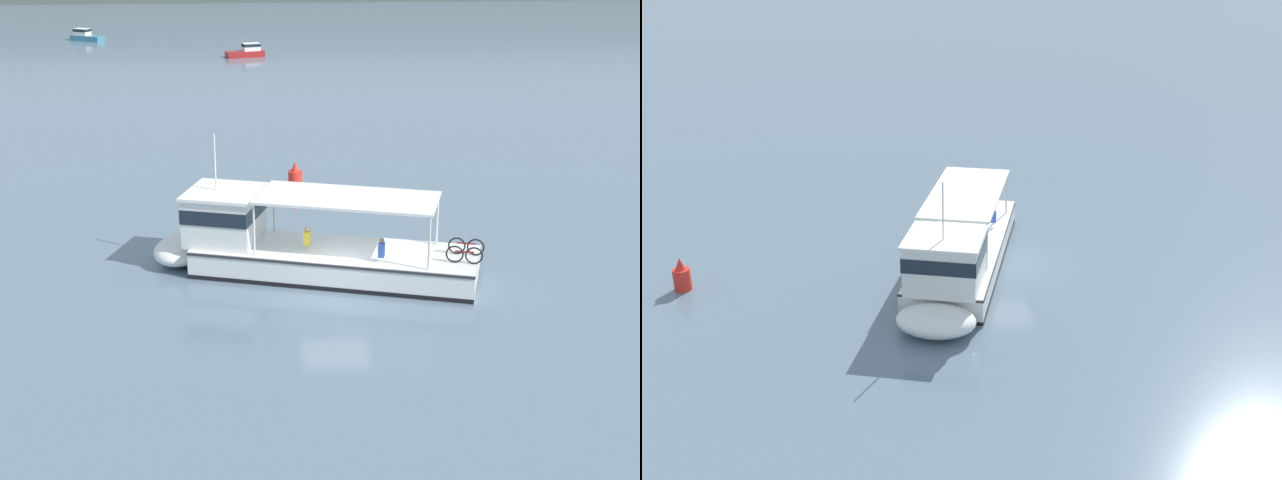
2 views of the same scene
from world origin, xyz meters
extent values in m
plane|color=slate|center=(0.00, 0.00, 0.00)|extent=(400.00, 400.00, 0.00)
cube|color=white|center=(0.14, 1.71, 0.55)|extent=(11.26, 6.23, 1.10)
ellipsoid|color=white|center=(-5.79, 3.53, 0.55)|extent=(2.97, 3.46, 1.01)
cube|color=black|center=(0.14, 1.71, 0.10)|extent=(11.28, 6.27, 0.16)
cube|color=#2D2D33|center=(0.14, 1.71, 1.02)|extent=(11.28, 6.29, 0.10)
cube|color=white|center=(-4.07, 3.00, 2.05)|extent=(3.28, 3.36, 1.90)
cube|color=#19232D|center=(-4.07, 3.00, 2.38)|extent=(3.34, 3.44, 0.56)
cube|color=white|center=(-4.07, 3.00, 3.06)|extent=(3.48, 3.56, 0.12)
cube|color=white|center=(0.57, 1.58, 3.15)|extent=(7.27, 4.78, 0.10)
cylinder|color=silver|center=(-2.94, 1.23, 2.10)|extent=(0.08, 0.08, 2.00)
cylinder|color=silver|center=(-2.14, 3.83, 2.10)|extent=(0.08, 0.08, 2.00)
cylinder|color=silver|center=(3.28, -0.68, 2.10)|extent=(0.08, 0.08, 2.00)
cylinder|color=silver|center=(4.07, 1.92, 2.10)|extent=(0.08, 0.08, 2.00)
cylinder|color=silver|center=(-4.35, 3.09, 4.22)|extent=(0.06, 0.06, 2.20)
sphere|color=white|center=(-2.59, 4.41, 0.50)|extent=(0.36, 0.36, 0.36)
sphere|color=white|center=(0.57, 3.44, 0.50)|extent=(0.36, 0.36, 0.36)
sphere|color=white|center=(3.53, 2.53, 0.50)|extent=(0.36, 0.36, 0.36)
torus|color=black|center=(4.35, -0.06, 1.43)|extent=(0.65, 0.25, 0.66)
torus|color=black|center=(5.02, -0.26, 1.43)|extent=(0.65, 0.25, 0.66)
cylinder|color=maroon|center=(4.69, -0.16, 1.55)|extent=(0.69, 0.26, 0.06)
torus|color=black|center=(4.62, 0.80, 1.43)|extent=(0.65, 0.25, 0.66)
torus|color=black|center=(5.29, 0.60, 1.43)|extent=(0.65, 0.25, 0.66)
cylinder|color=maroon|center=(4.95, 0.70, 1.55)|extent=(0.69, 0.26, 0.06)
cube|color=#2D4CA5|center=(1.70, 0.23, 1.56)|extent=(0.30, 0.37, 0.52)
sphere|color=#9E7051|center=(1.70, 0.23, 1.93)|extent=(0.20, 0.20, 0.20)
cube|color=yellow|center=(-0.94, 1.68, 1.56)|extent=(0.30, 0.37, 0.52)
sphere|color=tan|center=(-0.94, 1.68, 1.93)|extent=(0.20, 0.20, 0.20)
cube|color=maroon|center=(-3.50, 56.64, 0.28)|extent=(3.83, 2.35, 0.56)
cube|color=white|center=(-2.90, 56.84, 0.91)|extent=(1.86, 1.49, 0.70)
cube|color=#19232D|center=(-2.90, 56.84, 1.09)|extent=(1.87, 1.51, 0.28)
cube|color=teal|center=(-20.22, 68.95, 0.28)|extent=(3.78, 2.88, 0.56)
cube|color=white|center=(-20.77, 69.25, 0.91)|extent=(1.92, 1.69, 0.70)
cube|color=#19232D|center=(-20.77, 69.25, 1.09)|extent=(1.93, 1.72, 0.28)
cylinder|color=red|center=(-0.83, 13.37, 0.45)|extent=(0.70, 0.70, 0.90)
cone|color=red|center=(-0.83, 13.37, 1.15)|extent=(0.42, 0.42, 0.50)
camera|label=1|loc=(-2.85, -30.62, 13.33)|focal=51.13mm
camera|label=2|loc=(-30.76, 5.82, 14.17)|focal=44.13mm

